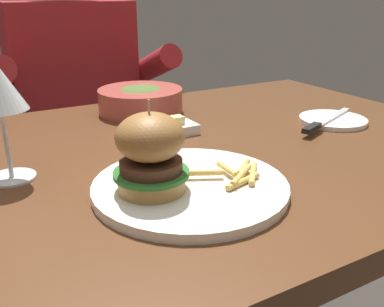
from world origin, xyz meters
name	(u,v)px	position (x,y,z in m)	size (l,w,h in m)	color
dining_table	(186,196)	(0.00, 0.00, 0.64)	(1.19, 0.79, 0.74)	#56331C
main_plate	(190,187)	(-0.08, -0.16, 0.75)	(0.28, 0.28, 0.01)	white
burger_sandwich	(151,153)	(-0.14, -0.16, 0.81)	(0.10, 0.10, 0.13)	#B78447
fries_pile	(236,174)	(-0.02, -0.18, 0.76)	(0.12, 0.08, 0.01)	#E0B251
bread_plate	(333,120)	(0.35, -0.02, 0.74)	(0.14, 0.14, 0.01)	white
table_knife	(324,122)	(0.31, -0.04, 0.75)	(0.21, 0.10, 0.01)	silver
butter_dish	(176,128)	(0.02, 0.08, 0.75)	(0.08, 0.06, 0.04)	white
soup_bowl	(141,100)	(0.03, 0.27, 0.77)	(0.20, 0.20, 0.06)	#B24C42
diner_person	(79,138)	(-0.03, 0.67, 0.56)	(0.51, 0.36, 1.18)	#282833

